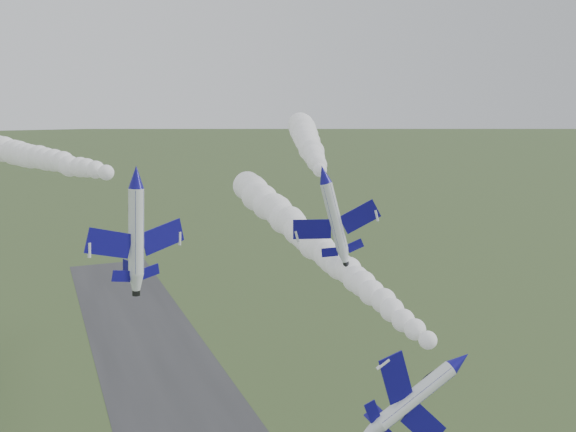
% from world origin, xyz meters
% --- Properties ---
extents(jet_lead, '(5.34, 12.12, 8.64)m').
position_xyz_m(jet_lead, '(12.37, -7.91, 31.89)').
color(jet_lead, white).
extents(smoke_trail_jet_lead, '(8.76, 78.44, 5.79)m').
position_xyz_m(smoke_trail_jet_lead, '(15.67, 33.62, 34.19)').
color(smoke_trail_jet_lead, silver).
extents(jet_pair_left, '(12.05, 13.81, 3.59)m').
position_xyz_m(jet_pair_left, '(-10.96, 18.32, 46.19)').
color(jet_pair_left, white).
extents(smoke_trail_jet_pair_left, '(27.24, 56.40, 4.84)m').
position_xyz_m(smoke_trail_jet_pair_left, '(-24.98, 48.83, 47.04)').
color(smoke_trail_jet_pair_left, silver).
extents(jet_pair_right, '(10.48, 12.49, 3.87)m').
position_xyz_m(jet_pair_right, '(10.84, 17.44, 45.54)').
color(jet_pair_right, white).
extents(smoke_trail_jet_pair_right, '(29.23, 69.18, 5.64)m').
position_xyz_m(smoke_trail_jet_pair_right, '(24.58, 53.49, 46.74)').
color(smoke_trail_jet_pair_right, silver).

